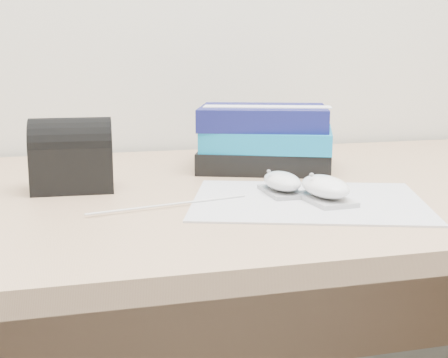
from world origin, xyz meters
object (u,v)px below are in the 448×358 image
object	(u,v)px
desk	(253,300)
mouse_front	(325,189)
mouse_rear	(282,183)
pouch	(72,155)
book_stack	(265,138)

from	to	relation	value
desk	mouse_front	distance (m)	0.34
mouse_rear	desk	bearing A→B (deg)	88.11
mouse_front	mouse_rear	bearing A→B (deg)	124.56
pouch	mouse_rear	bearing A→B (deg)	-21.48
mouse_front	book_stack	size ratio (longest dim) A/B	0.36
book_stack	pouch	xyz separation A→B (m)	(-0.36, -0.11, -0.00)
desk	mouse_front	bearing A→B (deg)	-80.01
desk	pouch	world-z (taller)	pouch
desk	mouse_rear	xyz separation A→B (m)	(-0.01, -0.16, 0.25)
book_stack	pouch	distance (m)	0.38
mouse_front	pouch	bearing A→B (deg)	152.35
desk	pouch	size ratio (longest dim) A/B	12.11
desk	book_stack	size ratio (longest dim) A/B	5.37
mouse_front	book_stack	xyz separation A→B (m)	(0.01, 0.29, 0.04)
mouse_front	pouch	xyz separation A→B (m)	(-0.36, 0.19, 0.03)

